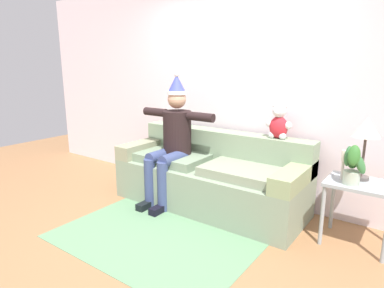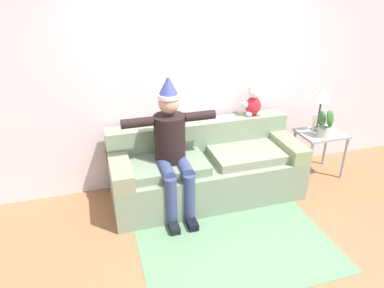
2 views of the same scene
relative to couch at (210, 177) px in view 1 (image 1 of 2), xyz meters
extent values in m
plane|color=#956842|center=(0.00, -1.04, -0.35)|extent=(10.00, 10.00, 0.00)
cube|color=silver|center=(0.00, 0.51, 1.00)|extent=(7.00, 0.10, 2.70)
cube|color=gray|center=(0.00, -0.04, -0.11)|extent=(2.23, 0.86, 0.48)
cube|color=gray|center=(0.00, 0.26, 0.32)|extent=(2.23, 0.24, 0.38)
cube|color=gray|center=(-1.01, -0.04, 0.22)|extent=(0.22, 0.86, 0.17)
cube|color=gray|center=(1.01, -0.04, 0.22)|extent=(0.22, 0.86, 0.17)
cube|color=gray|center=(-0.50, -0.09, 0.18)|extent=(0.89, 0.60, 0.10)
cube|color=gray|center=(0.50, -0.09, 0.18)|extent=(0.89, 0.60, 0.10)
cylinder|color=black|center=(-0.44, -0.06, 0.49)|extent=(0.34, 0.34, 0.52)
sphere|color=tan|center=(-0.44, -0.06, 0.89)|extent=(0.22, 0.22, 0.22)
cylinder|color=white|center=(-0.44, -0.06, 0.97)|extent=(0.23, 0.23, 0.04)
cone|color=#3B469B|center=(-0.44, -0.06, 1.08)|extent=(0.21, 0.21, 0.20)
sphere|color=white|center=(-0.44, -0.06, 1.18)|extent=(0.06, 0.06, 0.06)
cylinder|color=#384471|center=(-0.54, -0.26, 0.23)|extent=(0.14, 0.40, 0.14)
cylinder|color=#384471|center=(-0.54, -0.46, -0.06)|extent=(0.13, 0.13, 0.58)
cube|color=black|center=(-0.54, -0.54, -0.31)|extent=(0.10, 0.24, 0.08)
cylinder|color=#384471|center=(-0.34, -0.26, 0.23)|extent=(0.14, 0.40, 0.14)
cylinder|color=#384471|center=(-0.34, -0.46, -0.06)|extent=(0.13, 0.13, 0.58)
cube|color=black|center=(-0.34, -0.54, -0.31)|extent=(0.10, 0.24, 0.08)
cylinder|color=black|center=(-0.78, -0.06, 0.71)|extent=(0.34, 0.10, 0.10)
cylinder|color=black|center=(-0.10, -0.06, 0.71)|extent=(0.34, 0.10, 0.10)
ellipsoid|color=red|center=(0.70, 0.26, 0.63)|extent=(0.20, 0.16, 0.24)
sphere|color=silver|center=(0.70, 0.26, 0.81)|extent=(0.15, 0.15, 0.15)
sphere|color=silver|center=(0.70, 0.20, 0.80)|extent=(0.07, 0.07, 0.07)
sphere|color=silver|center=(0.64, 0.26, 0.86)|extent=(0.05, 0.05, 0.05)
sphere|color=silver|center=(0.75, 0.26, 0.86)|extent=(0.05, 0.05, 0.05)
sphere|color=silver|center=(0.59, 0.26, 0.66)|extent=(0.08, 0.08, 0.08)
sphere|color=silver|center=(0.64, 0.23, 0.54)|extent=(0.08, 0.08, 0.08)
sphere|color=silver|center=(0.80, 0.26, 0.66)|extent=(0.08, 0.08, 0.08)
sphere|color=silver|center=(0.76, 0.23, 0.54)|extent=(0.08, 0.08, 0.08)
cube|color=#95A0A5|center=(1.58, 0.03, 0.24)|extent=(0.58, 0.45, 0.03)
cylinder|color=#95A0A5|center=(1.33, -0.17, -0.06)|extent=(0.04, 0.04, 0.58)
cylinder|color=#95A0A5|center=(1.33, 0.22, -0.06)|extent=(0.04, 0.04, 0.58)
cylinder|color=#514A47|center=(1.56, 0.12, 0.27)|extent=(0.14, 0.14, 0.03)
cylinder|color=brown|center=(1.56, 0.12, 0.47)|extent=(0.02, 0.02, 0.37)
cone|color=beige|center=(1.56, 0.12, 0.75)|extent=(0.24, 0.24, 0.18)
cylinder|color=#AEBCA4|center=(1.51, -0.07, 0.32)|extent=(0.14, 0.14, 0.12)
ellipsoid|color=#35733A|center=(1.58, -0.09, 0.46)|extent=(0.14, 0.15, 0.21)
ellipsoid|color=#386F30|center=(1.50, -0.02, 0.48)|extent=(0.13, 0.09, 0.19)
ellipsoid|color=#2E6634|center=(1.47, -0.08, 0.51)|extent=(0.07, 0.17, 0.21)
ellipsoid|color=#316D2A|center=(1.53, -0.15, 0.54)|extent=(0.11, 0.13, 0.19)
cylinder|color=beige|center=(1.42, 0.01, 0.35)|extent=(0.02, 0.02, 0.18)
cylinder|color=white|center=(1.42, 0.01, 0.49)|extent=(0.04, 0.04, 0.10)
cube|color=#5F8962|center=(0.00, -1.02, -0.34)|extent=(1.91, 1.24, 0.01)
camera|label=1|loc=(1.99, -3.14, 1.29)|focal=31.01mm
camera|label=2|loc=(-1.22, -3.47, 2.10)|focal=33.13mm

